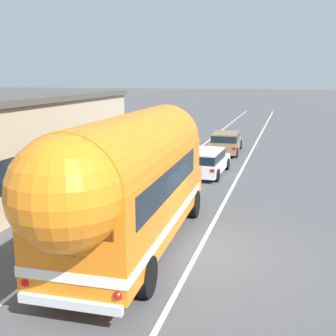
{
  "coord_description": "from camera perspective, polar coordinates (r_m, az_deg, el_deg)",
  "views": [
    {
      "loc": [
        2.42,
        -11.7,
        5.19
      ],
      "look_at": [
        -1.77,
        2.94,
        1.85
      ],
      "focal_mm": 45.51,
      "sensor_mm": 36.0,
      "label": 1
    }
  ],
  "objects": [
    {
      "name": "car_second",
      "position": [
        29.23,
        7.72,
        3.51
      ],
      "size": [
        2.09,
        4.84,
        1.37
      ],
      "color": "olive",
      "rests_on": "ground"
    },
    {
      "name": "car_lead",
      "position": [
        22.44,
        5.08,
        0.99
      ],
      "size": [
        2.02,
        4.31,
        1.37
      ],
      "color": "white",
      "rests_on": "ground"
    },
    {
      "name": "painted_bus",
      "position": [
        12.01,
        -5.37,
        -1.57
      ],
      "size": [
        2.81,
        10.58,
        4.12
      ],
      "color": "orange",
      "rests_on": "ground"
    },
    {
      "name": "ground_plane",
      "position": [
        13.02,
        4.02,
        -11.13
      ],
      "size": [
        300.0,
        300.0,
        0.0
      ],
      "primitive_type": "plane",
      "color": "#4C4C4F"
    },
    {
      "name": "lane_markings",
      "position": [
        24.61,
        5.88,
        0.14
      ],
      "size": [
        3.91,
        80.0,
        0.01
      ],
      "color": "silver",
      "rests_on": "ground"
    }
  ]
}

